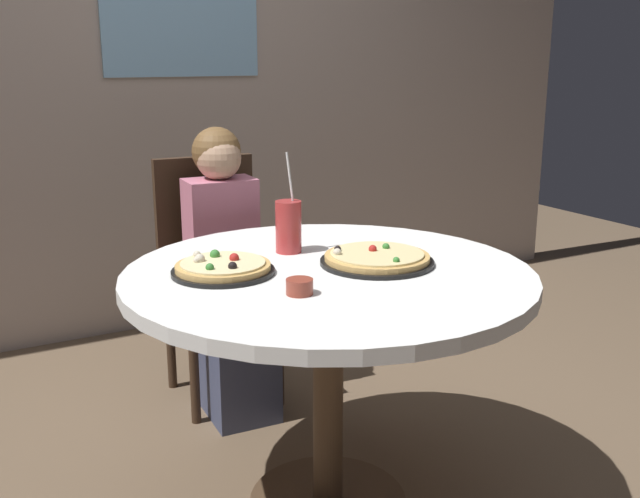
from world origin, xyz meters
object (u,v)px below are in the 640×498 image
object	(u,v)px
pizza_cheese	(377,259)
chair_wooden	(214,264)
sauce_bowl	(300,287)
soda_cup	(289,226)
pizza_veggie	(223,268)
diner_child	(229,288)
dining_table	(328,304)

from	to	relation	value
pizza_cheese	chair_wooden	bearing A→B (deg)	98.86
pizza_cheese	sauce_bowl	distance (m)	0.35
pizza_cheese	soda_cup	bearing A→B (deg)	123.82
chair_wooden	pizza_veggie	size ratio (longest dim) A/B	3.30
soda_cup	sauce_bowl	size ratio (longest dim) A/B	4.40
diner_child	sauce_bowl	xyz separation A→B (m)	(-0.17, -0.91, 0.29)
chair_wooden	diner_child	size ratio (longest dim) A/B	0.88
dining_table	sauce_bowl	bearing A→B (deg)	-138.20
pizza_veggie	pizza_cheese	xyz separation A→B (m)	(0.43, -0.13, -0.00)
dining_table	soda_cup	size ratio (longest dim) A/B	3.79
chair_wooden	sauce_bowl	bearing A→B (deg)	-99.17
chair_wooden	soda_cup	bearing A→B (deg)	-91.25
dining_table	pizza_cheese	distance (m)	0.19
diner_child	pizza_cheese	size ratio (longest dim) A/B	3.26
pizza_cheese	diner_child	bearing A→B (deg)	101.54
dining_table	pizza_veggie	size ratio (longest dim) A/B	4.05
chair_wooden	pizza_cheese	distance (m)	0.99
pizza_veggie	soda_cup	distance (m)	0.30
chair_wooden	sauce_bowl	xyz separation A→B (m)	(-0.18, -1.09, 0.24)
dining_table	diner_child	size ratio (longest dim) A/B	1.08
soda_cup	chair_wooden	bearing A→B (deg)	88.75
pizza_cheese	soda_cup	size ratio (longest dim) A/B	1.08
diner_child	pizza_veggie	world-z (taller)	diner_child
sauce_bowl	pizza_cheese	bearing A→B (deg)	23.26
dining_table	chair_wooden	distance (m)	0.95
diner_child	pizza_cheese	bearing A→B (deg)	-78.46
dining_table	diner_child	bearing A→B (deg)	90.30
pizza_cheese	sauce_bowl	world-z (taller)	pizza_cheese
dining_table	sauce_bowl	size ratio (longest dim) A/B	16.66
pizza_cheese	pizza_veggie	bearing A→B (deg)	163.73
chair_wooden	pizza_cheese	size ratio (longest dim) A/B	2.86
chair_wooden	diner_child	xyz separation A→B (m)	(-0.01, -0.18, -0.05)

